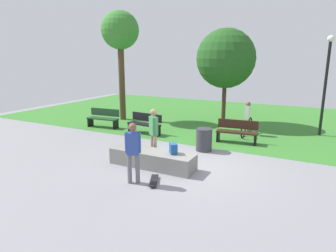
% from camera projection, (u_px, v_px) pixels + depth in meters
% --- Properties ---
extents(ground_plane, '(28.00, 28.00, 0.00)m').
position_uv_depth(ground_plane, '(193.00, 165.00, 9.41)').
color(ground_plane, gray).
extents(grass_lawn, '(26.60, 12.03, 0.01)m').
position_uv_depth(grass_lawn, '(248.00, 119.00, 16.32)').
color(grass_lawn, '#387A2D').
rests_on(grass_lawn, ground_plane).
extents(concrete_ledge, '(2.77, 0.76, 0.51)m').
position_uv_depth(concrete_ledge, '(152.00, 159.00, 9.23)').
color(concrete_ledge, gray).
rests_on(concrete_ledge, ground_plane).
extents(backpack_on_ledge, '(0.33, 0.34, 0.32)m').
position_uv_depth(backpack_on_ledge, '(173.00, 149.00, 8.90)').
color(backpack_on_ledge, '#1E4C8C').
rests_on(backpack_on_ledge, concrete_ledge).
extents(skater_performing_trick, '(0.38, 0.33, 1.69)m').
position_uv_depth(skater_performing_trick, '(133.00, 149.00, 7.87)').
color(skater_performing_trick, slate).
rests_on(skater_performing_trick, ground_plane).
extents(skater_watching, '(0.38, 0.35, 1.72)m').
position_uv_depth(skater_watching, '(154.00, 130.00, 9.80)').
color(skater_watching, tan).
rests_on(skater_watching, ground_plane).
extents(skateboard_by_ledge, '(0.52, 0.81, 0.08)m').
position_uv_depth(skateboard_by_ledge, '(154.00, 180.00, 8.08)').
color(skateboard_by_ledge, black).
rests_on(skateboard_by_ledge, ground_plane).
extents(park_bench_near_lamppost, '(1.63, 0.61, 0.91)m').
position_uv_depth(park_bench_near_lamppost, '(103.00, 118.00, 14.39)').
color(park_bench_near_lamppost, '#1E4223').
rests_on(park_bench_near_lamppost, ground_plane).
extents(park_bench_by_oak, '(1.64, 0.63, 0.91)m').
position_uv_depth(park_bench_by_oak, '(237.00, 131.00, 11.79)').
color(park_bench_by_oak, '#331E14').
rests_on(park_bench_by_oak, ground_plane).
extents(park_bench_far_right, '(1.64, 0.62, 0.91)m').
position_uv_depth(park_bench_far_right, '(145.00, 123.00, 13.20)').
color(park_bench_far_right, black).
rests_on(park_bench_far_right, ground_plane).
extents(tree_slender_maple, '(1.98, 1.98, 5.74)m').
position_uv_depth(tree_slender_maple, '(120.00, 33.00, 15.32)').
color(tree_slender_maple, '#4C3823').
rests_on(tree_slender_maple, grass_lawn).
extents(tree_leaning_ash, '(2.93, 2.93, 4.77)m').
position_uv_depth(tree_leaning_ash, '(226.00, 59.00, 14.51)').
color(tree_leaning_ash, '#42301E').
rests_on(tree_leaning_ash, grass_lawn).
extents(lamp_post, '(0.28, 0.28, 4.26)m').
position_uv_depth(lamp_post, '(326.00, 76.00, 12.41)').
color(lamp_post, black).
rests_on(lamp_post, ground_plane).
extents(trash_bin, '(0.59, 0.59, 0.84)m').
position_uv_depth(trash_bin, '(204.00, 140.00, 10.80)').
color(trash_bin, '#333338').
rests_on(trash_bin, ground_plane).
extents(cyclist_on_bicycle, '(0.22, 1.82, 1.52)m').
position_uv_depth(cyclist_on_bicycle, '(247.00, 121.00, 12.97)').
color(cyclist_on_bicycle, black).
rests_on(cyclist_on_bicycle, ground_plane).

